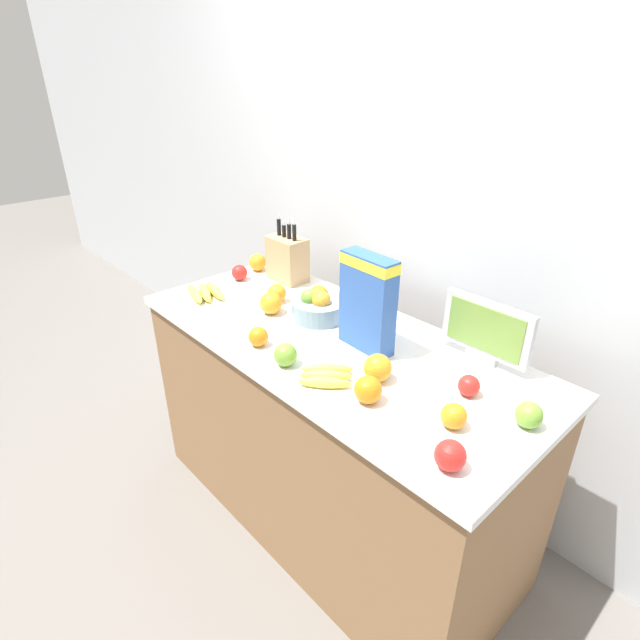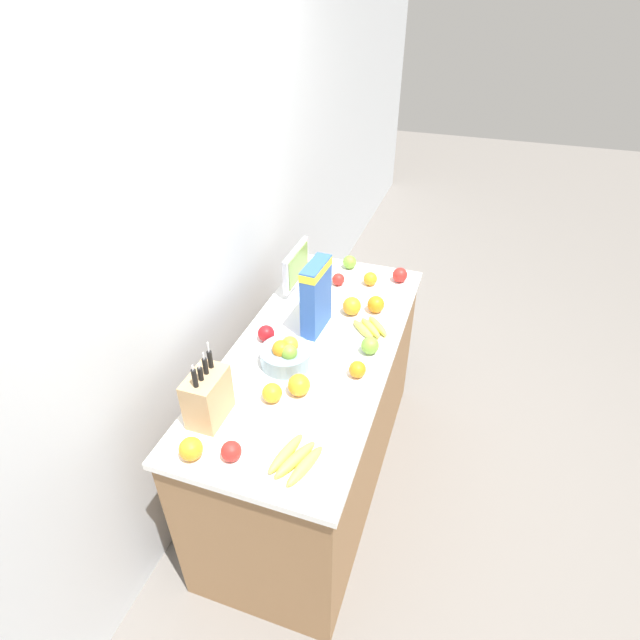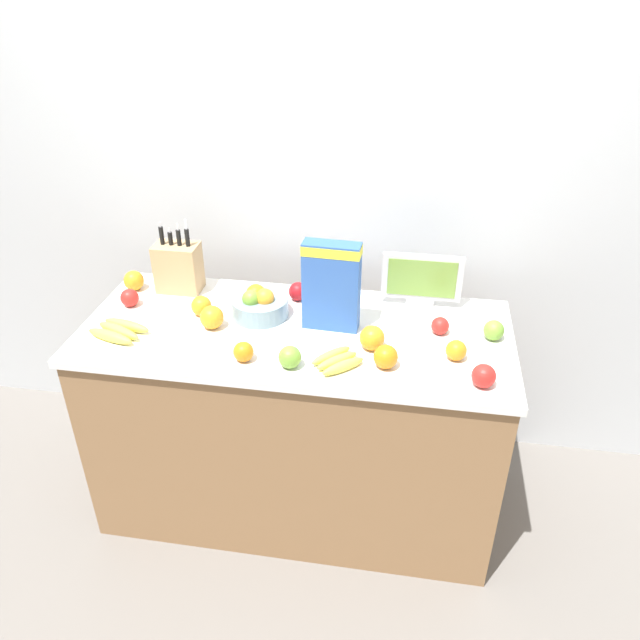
{
  "view_description": "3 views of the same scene",
  "coord_description": "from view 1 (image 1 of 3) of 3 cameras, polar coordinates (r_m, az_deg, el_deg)",
  "views": [
    {
      "loc": [
        1.13,
        -1.1,
        1.77
      ],
      "look_at": [
        -0.04,
        -0.02,
        0.94
      ],
      "focal_mm": 28.0,
      "sensor_mm": 36.0,
      "label": 1
    },
    {
      "loc": [
        -1.64,
        -0.58,
        2.26
      ],
      "look_at": [
        0.07,
        0.0,
        0.97
      ],
      "focal_mm": 28.0,
      "sensor_mm": 36.0,
      "label": 2
    },
    {
      "loc": [
        0.41,
        -1.92,
        2.11
      ],
      "look_at": [
        0.1,
        -0.02,
        0.95
      ],
      "focal_mm": 35.0,
      "sensor_mm": 36.0,
      "label": 3
    }
  ],
  "objects": [
    {
      "name": "apple_rightmost",
      "position": [
        1.63,
        -3.97,
        -3.98
      ],
      "size": [
        0.08,
        0.08,
        0.08
      ],
      "primitive_type": "sphere",
      "color": "#6B9E33",
      "rests_on": "counter"
    },
    {
      "name": "banana_bunch_left",
      "position": [
        2.18,
        -13.04,
        3.14
      ],
      "size": [
        0.23,
        0.17,
        0.04
      ],
      "rotation": [
        0.0,
        0.0,
        2.81
      ],
      "color": "yellow",
      "rests_on": "counter"
    },
    {
      "name": "small_monitor",
      "position": [
        1.7,
        18.45,
        -1.07
      ],
      "size": [
        0.31,
        0.03,
        0.22
      ],
      "color": "#B7B7BC",
      "rests_on": "counter"
    },
    {
      "name": "apple_middle",
      "position": [
        2.31,
        -9.18,
        5.37
      ],
      "size": [
        0.07,
        0.07,
        0.07
      ],
      "primitive_type": "sphere",
      "color": "red",
      "rests_on": "counter"
    },
    {
      "name": "apple_rear",
      "position": [
        1.95,
        5.41,
        1.44
      ],
      "size": [
        0.08,
        0.08,
        0.08
      ],
      "primitive_type": "sphere",
      "color": "#A31419",
      "rests_on": "counter"
    },
    {
      "name": "orange_front_center",
      "position": [
        1.47,
        5.52,
        -7.93
      ],
      "size": [
        0.08,
        0.08,
        0.08
      ],
      "primitive_type": "sphere",
      "color": "orange",
      "rests_on": "counter"
    },
    {
      "name": "orange_by_cereal",
      "position": [
        2.07,
        -4.95,
        3.08
      ],
      "size": [
        0.08,
        0.08,
        0.08
      ],
      "primitive_type": "sphere",
      "color": "orange",
      "rests_on": "counter"
    },
    {
      "name": "apple_by_knife_block",
      "position": [
        1.49,
        22.77,
        -9.98
      ],
      "size": [
        0.07,
        0.07,
        0.07
      ],
      "primitive_type": "sphere",
      "color": "#6B9E33",
      "rests_on": "counter"
    },
    {
      "name": "cereal_box",
      "position": [
        1.67,
        5.47,
        2.35
      ],
      "size": [
        0.21,
        0.08,
        0.34
      ],
      "rotation": [
        0.0,
        0.0,
        -0.05
      ],
      "color": "#2D56A8",
      "rests_on": "counter"
    },
    {
      "name": "orange_front_left",
      "position": [
        2.41,
        -7.14,
        6.56
      ],
      "size": [
        0.08,
        0.08,
        0.08
      ],
      "primitive_type": "sphere",
      "color": "orange",
      "rests_on": "counter"
    },
    {
      "name": "apple_leftmost",
      "position": [
        1.29,
        14.66,
        -14.75
      ],
      "size": [
        0.08,
        0.08,
        0.08
      ],
      "primitive_type": "sphere",
      "color": "red",
      "rests_on": "counter"
    },
    {
      "name": "counter",
      "position": [
        2.06,
        1.23,
        -12.78
      ],
      "size": [
        1.6,
        0.69,
        0.88
      ],
      "color": "olive",
      "rests_on": "ground_plane"
    },
    {
      "name": "wall_back",
      "position": [
        2.06,
        13.1,
        13.47
      ],
      "size": [
        9.0,
        0.06,
        2.6
      ],
      "color": "silver",
      "rests_on": "ground_plane"
    },
    {
      "name": "fruit_bowl",
      "position": [
        1.93,
        -0.17,
        1.62
      ],
      "size": [
        0.22,
        0.22,
        0.12
      ],
      "color": "gray",
      "rests_on": "counter"
    },
    {
      "name": "orange_mid_right",
      "position": [
        1.56,
        6.62,
        -5.46
      ],
      "size": [
        0.09,
        0.09,
        0.09
      ],
      "primitive_type": "sphere",
      "color": "orange",
      "rests_on": "counter"
    },
    {
      "name": "orange_near_bowl",
      "position": [
        1.97,
        -5.63,
        1.93
      ],
      "size": [
        0.09,
        0.09,
        0.09
      ],
      "primitive_type": "sphere",
      "color": "orange",
      "rests_on": "counter"
    },
    {
      "name": "orange_front_right",
      "position": [
        1.76,
        -7.07,
        -1.9
      ],
      "size": [
        0.07,
        0.07,
        0.07
      ],
      "primitive_type": "sphere",
      "color": "orange",
      "rests_on": "counter"
    },
    {
      "name": "orange_back_center",
      "position": [
        1.42,
        15.04,
        -10.55
      ],
      "size": [
        0.07,
        0.07,
        0.07
      ],
      "primitive_type": "sphere",
      "color": "orange",
      "rests_on": "counter"
    },
    {
      "name": "banana_bunch_right",
      "position": [
        1.56,
        0.68,
        -6.38
      ],
      "size": [
        0.19,
        0.2,
        0.04
      ],
      "rotation": [
        0.0,
        0.0,
        3.85
      ],
      "color": "yellow",
      "rests_on": "counter"
    },
    {
      "name": "knife_block",
      "position": [
        2.27,
        -3.75,
        7.01
      ],
      "size": [
        0.18,
        0.11,
        0.31
      ],
      "color": "tan",
      "rests_on": "counter"
    },
    {
      "name": "ground_plane",
      "position": [
        2.37,
        1.11,
        -21.01
      ],
      "size": [
        14.0,
        14.0,
        0.0
      ],
      "primitive_type": "plane",
      "color": "slate"
    },
    {
      "name": "apple_front",
      "position": [
        1.56,
        16.65,
        -7.21
      ],
      "size": [
        0.07,
        0.07,
        0.07
      ],
      "primitive_type": "sphere",
      "color": "red",
      "rests_on": "counter"
    }
  ]
}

